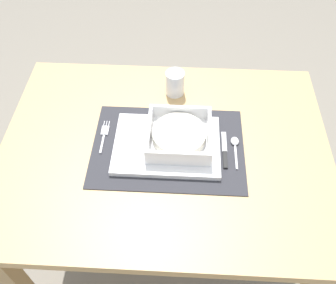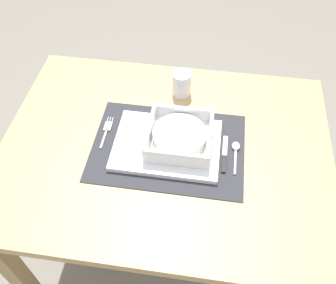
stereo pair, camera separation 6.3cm
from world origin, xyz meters
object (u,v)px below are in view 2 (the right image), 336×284
(dining_table, at_px, (165,167))
(porridge_bowl, at_px, (179,137))
(spoon, at_px, (236,149))
(butter_knife, at_px, (224,156))
(drinking_glass, at_px, (182,85))
(fork, at_px, (107,130))

(dining_table, distance_m, porridge_bowl, 0.15)
(dining_table, xyz_separation_m, spoon, (0.21, 0.01, 0.11))
(dining_table, bearing_deg, spoon, 4.10)
(butter_knife, relative_size, drinking_glass, 1.62)
(fork, distance_m, butter_knife, 0.36)
(fork, bearing_deg, spoon, -2.76)
(dining_table, bearing_deg, porridge_bowl, 17.40)
(spoon, bearing_deg, drinking_glass, 131.99)
(drinking_glass, bearing_deg, fork, -135.54)
(fork, height_order, spoon, spoon)
(spoon, distance_m, butter_knife, 0.04)
(dining_table, bearing_deg, drinking_glass, 85.22)
(porridge_bowl, bearing_deg, drinking_glass, 95.34)
(porridge_bowl, bearing_deg, fork, 174.12)
(dining_table, relative_size, spoon, 8.42)
(fork, relative_size, drinking_glass, 1.55)
(porridge_bowl, xyz_separation_m, drinking_glass, (-0.02, 0.22, -0.00))
(porridge_bowl, relative_size, spoon, 1.58)
(drinking_glass, bearing_deg, spoon, -49.99)
(butter_knife, bearing_deg, dining_table, 179.73)
(porridge_bowl, height_order, spoon, porridge_bowl)
(porridge_bowl, xyz_separation_m, fork, (-0.22, 0.02, -0.03))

